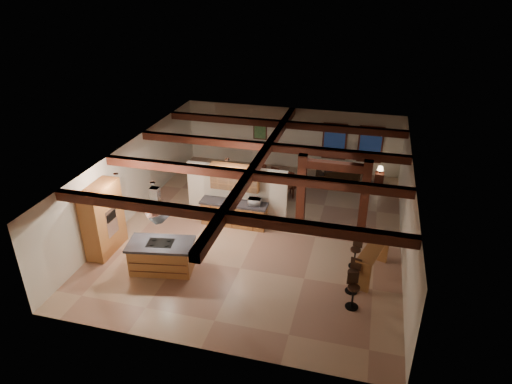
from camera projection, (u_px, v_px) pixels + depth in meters
The scene contains 23 objects.
ground at pixel (260, 229), 16.74m from camera, with size 12.00×12.00×0.00m, color tan.
room_walls at pixel (260, 186), 15.94m from camera, with size 12.00×12.00×12.00m.
ceiling_beams at pixel (260, 160), 15.50m from camera, with size 10.00×12.00×0.28m.
timber_posts at pixel (333, 188), 15.81m from camera, with size 2.50×0.30×2.90m.
partition_wall at pixel (237, 194), 16.91m from camera, with size 3.80×0.18×2.20m, color beige.
pantry_cabinet at pixel (103, 219), 15.02m from camera, with size 0.67×1.60×2.40m.
back_counter at pixel (234, 213), 16.85m from camera, with size 2.50×0.66×0.94m.
upper_display_cabinet at pixel (235, 177), 16.41m from camera, with size 1.80×0.36×0.95m.
range_hood at pixel (158, 221), 13.76m from camera, with size 1.10×1.10×1.40m.
back_windows at pixel (352, 143), 20.56m from camera, with size 2.70×0.07×1.70m.
framed_art at pixel (260, 131), 21.45m from camera, with size 0.65×0.05×0.85m.
recessed_cans at pixel (167, 172), 14.36m from camera, with size 3.16×2.46×0.03m.
kitchen_island at pixel (162, 256), 14.33m from camera, with size 2.19×1.42×1.01m.
dining_table at pixel (269, 190), 18.86m from camera, with size 1.98×1.11×0.70m, color #421F10.
sofa at pixel (338, 174), 20.54m from camera, with size 1.88×0.73×0.55m, color black.
microwave at pixel (255, 202), 16.40m from camera, with size 0.46×0.31×0.25m, color #ACACB0.
bar_counter at pixel (373, 256), 14.00m from camera, with size 1.04×2.03×1.04m.
side_table at pixel (379, 178), 20.15m from camera, with size 0.40×0.40×0.49m, color #411910.
table_lamp at pixel (380, 168), 19.94m from camera, with size 0.27×0.27×0.32m.
bar_stool_a at pixel (353, 291), 12.74m from camera, with size 0.40×0.41×1.08m.
bar_stool_b at pixel (353, 276), 13.35m from camera, with size 0.40×0.41×1.09m.
bar_stool_c at pixel (356, 252), 14.49m from camera, with size 0.37×0.38×1.02m.
dining_chairs at pixel (269, 185), 18.75m from camera, with size 2.34×2.34×1.19m.
Camera 1 is at (3.53, -13.91, 8.72)m, focal length 32.00 mm.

